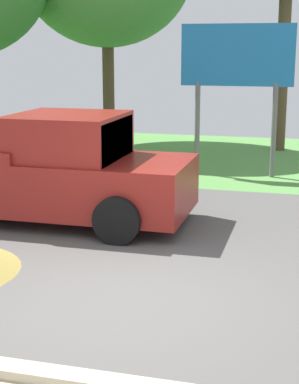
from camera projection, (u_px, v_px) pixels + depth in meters
ground_plane at (179, 232)px, 10.24m from camera, size 40.00×22.00×0.20m
pickup_truck at (44, 171)px, 10.67m from camera, size 5.20×2.28×1.88m
roadside_billboard at (237, 66)px, 13.97m from camera, size 2.60×0.12×3.50m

